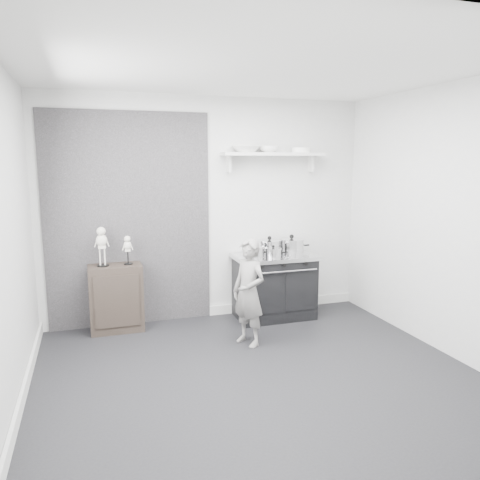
# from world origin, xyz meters

# --- Properties ---
(ground) EXTENTS (4.00, 4.00, 0.00)m
(ground) POSITION_xyz_m (0.00, 0.00, 0.00)
(ground) COLOR black
(ground) RESTS_ON ground
(room_shell) EXTENTS (4.02, 3.62, 2.71)m
(room_shell) POSITION_xyz_m (-0.09, 0.15, 1.64)
(room_shell) COLOR beige
(room_shell) RESTS_ON ground
(wall_shelf) EXTENTS (1.30, 0.26, 0.24)m
(wall_shelf) POSITION_xyz_m (0.80, 1.68, 2.01)
(wall_shelf) COLOR silver
(wall_shelf) RESTS_ON room_shell
(stove) EXTENTS (0.99, 0.62, 0.80)m
(stove) POSITION_xyz_m (0.76, 1.48, 0.40)
(stove) COLOR black
(stove) RESTS_ON ground
(side_cabinet) EXTENTS (0.59, 0.35, 0.77)m
(side_cabinet) POSITION_xyz_m (-1.15, 1.61, 0.39)
(side_cabinet) COLOR black
(side_cabinet) RESTS_ON ground
(child) EXTENTS (0.43, 0.49, 1.14)m
(child) POSITION_xyz_m (0.17, 0.75, 0.57)
(child) COLOR gray
(child) RESTS_ON ground
(pot_front_left) EXTENTS (0.33, 0.24, 0.18)m
(pot_front_left) POSITION_xyz_m (0.45, 1.37, 0.87)
(pot_front_left) COLOR silver
(pot_front_left) RESTS_ON stove
(pot_back_left) EXTENTS (0.38, 0.29, 0.22)m
(pot_back_left) POSITION_xyz_m (0.73, 1.58, 0.88)
(pot_back_left) COLOR silver
(pot_back_left) RESTS_ON stove
(pot_back_right) EXTENTS (0.41, 0.32, 0.23)m
(pot_back_right) POSITION_xyz_m (1.02, 1.57, 0.88)
(pot_back_right) COLOR silver
(pot_back_right) RESTS_ON stove
(pot_front_center) EXTENTS (0.29, 0.20, 0.15)m
(pot_front_center) POSITION_xyz_m (0.68, 1.35, 0.86)
(pot_front_center) COLOR silver
(pot_front_center) RESTS_ON stove
(skeleton_full) EXTENTS (0.14, 0.09, 0.51)m
(skeleton_full) POSITION_xyz_m (-1.28, 1.61, 1.03)
(skeleton_full) COLOR beige
(skeleton_full) RESTS_ON side_cabinet
(skeleton_torso) EXTENTS (0.11, 0.07, 0.38)m
(skeleton_torso) POSITION_xyz_m (-1.00, 1.61, 0.96)
(skeleton_torso) COLOR beige
(skeleton_torso) RESTS_ON side_cabinet
(bowl_large) EXTENTS (0.33, 0.33, 0.08)m
(bowl_large) POSITION_xyz_m (0.44, 1.67, 2.08)
(bowl_large) COLOR white
(bowl_large) RESTS_ON wall_shelf
(bowl_small) EXTENTS (0.24, 0.24, 0.08)m
(bowl_small) POSITION_xyz_m (0.74, 1.67, 2.08)
(bowl_small) COLOR white
(bowl_small) RESTS_ON wall_shelf
(plate_stack) EXTENTS (0.23, 0.23, 0.06)m
(plate_stack) POSITION_xyz_m (1.17, 1.67, 2.07)
(plate_stack) COLOR white
(plate_stack) RESTS_ON wall_shelf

